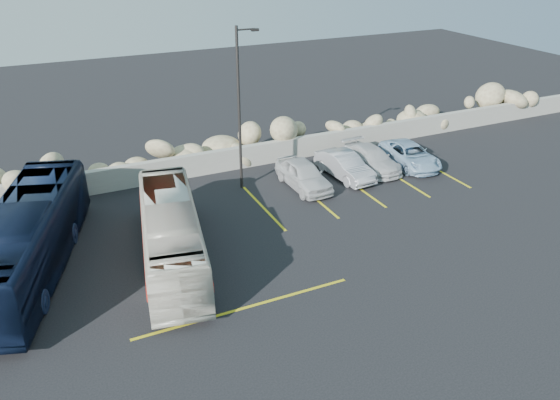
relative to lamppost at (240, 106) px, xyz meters
name	(u,v)px	position (x,y,z in m)	size (l,w,h in m)	color
ground	(274,303)	(-2.56, -9.50, -4.30)	(90.00, 90.00, 0.00)	black
seawall	(180,168)	(-2.56, 2.50, -3.70)	(60.00, 0.40, 1.20)	gray
riprap_pile	(173,148)	(-2.56, 3.70, -3.00)	(54.00, 2.80, 2.60)	#968362
parking_lines	(315,211)	(2.09, -3.93, -4.29)	(18.16, 9.36, 0.01)	gold
lamppost	(240,106)	(0.00, 0.00, 0.00)	(1.14, 0.18, 8.00)	#2A2725
vintage_bus	(171,234)	(-5.03, -5.26, -3.06)	(2.08, 8.88, 2.47)	beige
tour_coach	(27,239)	(-10.10, -3.69, -2.86)	(2.41, 10.28, 2.86)	black
car_a	(303,175)	(2.83, -1.25, -3.60)	(1.63, 4.05, 1.38)	silver
car_b	(345,166)	(5.39, -1.06, -3.64)	(1.38, 3.97, 1.31)	#AEAFB3
car_c	(372,159)	(7.32, -0.72, -3.70)	(1.68, 4.13, 1.20)	silver
car_d	(410,155)	(9.55, -1.18, -3.70)	(1.98, 4.29, 1.19)	#94B6D3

